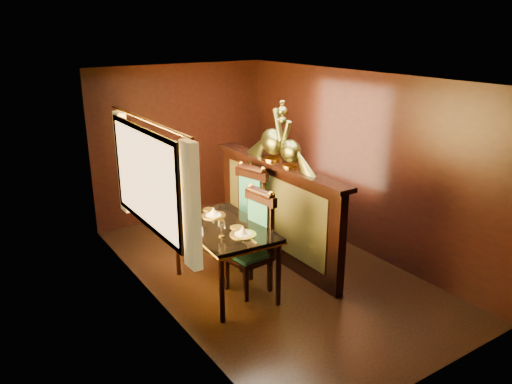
% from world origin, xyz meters
% --- Properties ---
extents(ground, '(5.00, 5.00, 0.00)m').
position_xyz_m(ground, '(0.00, 0.00, 0.00)').
color(ground, black).
rests_on(ground, ground).
extents(room_shell, '(3.04, 5.04, 2.52)m').
position_xyz_m(room_shell, '(-0.09, 0.02, 1.58)').
color(room_shell, black).
rests_on(room_shell, ground).
extents(partition, '(0.26, 2.70, 1.36)m').
position_xyz_m(partition, '(0.32, 0.30, 0.71)').
color(partition, black).
rests_on(partition, ground).
extents(dining_table, '(0.93, 1.46, 1.03)m').
position_xyz_m(dining_table, '(-0.70, -0.07, 0.76)').
color(dining_table, black).
rests_on(dining_table, ground).
extents(chair_left, '(0.50, 0.53, 1.28)m').
position_xyz_m(chair_left, '(-0.37, -0.24, 0.67)').
color(chair_left, black).
rests_on(chair_left, ground).
extents(chair_right, '(0.59, 0.61, 1.35)m').
position_xyz_m(chair_right, '(-0.04, 0.45, 0.70)').
color(chair_right, black).
rests_on(chair_right, ground).
extents(peacock_left, '(0.22, 0.58, 0.69)m').
position_xyz_m(peacock_left, '(0.33, 0.02, 1.70)').
color(peacock_left, '#184934').
rests_on(peacock_left, partition).
extents(peacock_right, '(0.26, 0.69, 0.82)m').
position_xyz_m(peacock_right, '(0.33, 0.41, 1.77)').
color(peacock_right, '#184934').
rests_on(peacock_right, partition).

